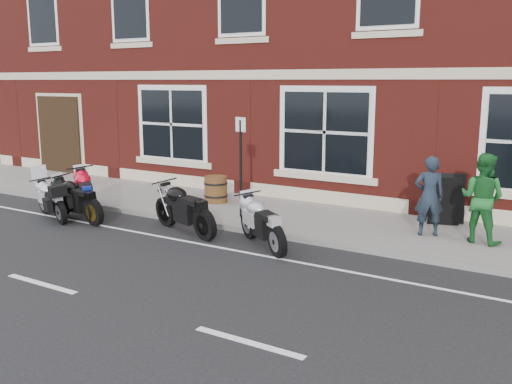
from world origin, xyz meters
TOP-DOWN VIEW (x-y plane):
  - ground at (0.00, 0.00)m, footprint 80.00×80.00m
  - sidewalk at (0.00, 3.00)m, footprint 30.00×3.00m
  - kerb at (0.00, 1.42)m, footprint 30.00×0.16m
  - moto_touring_silver at (-3.55, 0.10)m, footprint 1.77×0.81m
  - moto_sport_red at (-3.07, 0.78)m, footprint 1.91×1.49m
  - moto_sport_black at (-2.91, 0.28)m, footprint 2.07×0.51m
  - moto_sport_silver at (1.97, 0.72)m, footprint 1.73×1.30m
  - moto_naked_black at (-0.05, 0.76)m, footprint 2.14×0.83m
  - pedestrian_left at (4.62, 2.86)m, footprint 0.71×0.61m
  - pedestrian_right at (5.63, 2.89)m, footprint 0.98×0.83m
  - a_board_sign at (4.72, 3.98)m, footprint 0.77×0.62m
  - barrel_planter at (-0.97, 3.20)m, footprint 0.62×0.62m
  - parking_sign at (0.48, 2.19)m, footprint 0.32×0.11m

SIDE VIEW (x-z plane):
  - ground at x=0.00m, z-range 0.00..0.00m
  - sidewalk at x=0.00m, z-range 0.00..0.12m
  - kerb at x=0.00m, z-range 0.00..0.12m
  - barrel_planter at x=-0.97m, z-range 0.12..0.81m
  - moto_touring_silver at x=-3.55m, z-range -0.11..1.11m
  - moto_sport_silver at x=1.97m, z-range 0.07..0.99m
  - moto_sport_black at x=-2.91m, z-range 0.07..1.01m
  - moto_naked_black at x=-0.05m, z-range 0.07..1.07m
  - moto_sport_red at x=-3.07m, z-range 0.08..1.11m
  - a_board_sign at x=4.72m, z-range 0.12..1.23m
  - pedestrian_left at x=4.62m, z-range 0.12..1.77m
  - pedestrian_right at x=5.63m, z-range 0.12..1.89m
  - parking_sign at x=0.48m, z-range 0.30..2.61m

